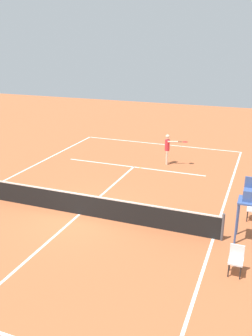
{
  "coord_description": "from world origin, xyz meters",
  "views": [
    {
      "loc": [
        -6.89,
        12.24,
        6.87
      ],
      "look_at": [
        -0.49,
        -4.14,
        0.8
      ],
      "focal_mm": 39.0,
      "sensor_mm": 36.0,
      "label": 1
    }
  ],
  "objects_px": {
    "tennis_ball": "(140,168)",
    "courtside_chair_near": "(236,259)",
    "player_serving": "(168,147)",
    "umpire_chair": "(250,200)"
  },
  "relations": [
    {
      "from": "tennis_ball",
      "to": "courtside_chair_near",
      "type": "xyz_separation_m",
      "value": [
        -6.12,
        8.5,
        0.5
      ]
    },
    {
      "from": "player_serving",
      "to": "tennis_ball",
      "type": "height_order",
      "value": "player_serving"
    },
    {
      "from": "player_serving",
      "to": "courtside_chair_near",
      "type": "bearing_deg",
      "value": 7.55
    },
    {
      "from": "tennis_ball",
      "to": "umpire_chair",
      "type": "relative_size",
      "value": 0.03
    },
    {
      "from": "tennis_ball",
      "to": "courtside_chair_near",
      "type": "bearing_deg",
      "value": 125.74
    },
    {
      "from": "player_serving",
      "to": "tennis_ball",
      "type": "distance_m",
      "value": 2.1
    },
    {
      "from": "player_serving",
      "to": "umpire_chair",
      "type": "xyz_separation_m",
      "value": [
        -4.99,
        7.55,
        0.52
      ]
    },
    {
      "from": "player_serving",
      "to": "tennis_ball",
      "type": "bearing_deg",
      "value": -63.87
    },
    {
      "from": "player_serving",
      "to": "courtside_chair_near",
      "type": "distance_m",
      "value": 10.92
    },
    {
      "from": "tennis_ball",
      "to": "player_serving",
      "type": "bearing_deg",
      "value": -135.17
    }
  ]
}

